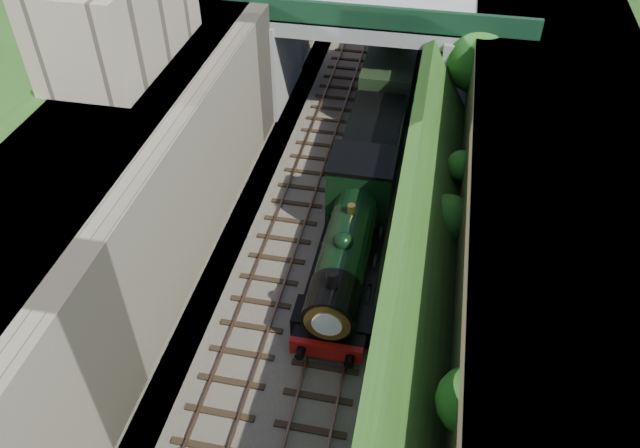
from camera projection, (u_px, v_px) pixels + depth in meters
The scene contains 13 objects.
trackbed at pixel (358, 140), 34.64m from camera, with size 10.00×90.00×0.20m, color #473F38.
retaining_wall at pixel (258, 75), 33.23m from camera, with size 1.00×90.00×7.00m, color #756B56.
street_plateau_left at pixel (196, 69), 33.76m from camera, with size 6.00×90.00×7.00m, color #262628.
street_plateau_right at pixel (547, 110), 31.22m from camera, with size 8.00×90.00×6.25m, color #262628.
embankment_slope at pixel (451, 136), 30.32m from camera, with size 4.37×90.00×6.36m.
track_left at pixel (322, 134), 34.84m from camera, with size 2.50×90.00×0.20m.
track_right at pixel (379, 140), 34.36m from camera, with size 2.50×90.00×0.20m.
road_bridge at pixel (388, 43), 34.84m from camera, with size 16.00×6.40×7.25m.
building_near at pixel (117, 12), 25.79m from camera, with size 4.00×8.00×4.00m, color gray.
tree at pixel (480, 59), 32.13m from camera, with size 3.60×3.80×6.60m.
locomotive at pixel (349, 241), 25.71m from camera, with size 3.10×10.22×3.83m.
tender at pixel (373, 148), 31.33m from camera, with size 2.70×6.00×3.05m.
coach_front at pixel (400, 35), 40.36m from camera, with size 2.90×18.00×3.70m.
Camera 1 is at (3.79, -9.02, 19.32)m, focal length 35.00 mm.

